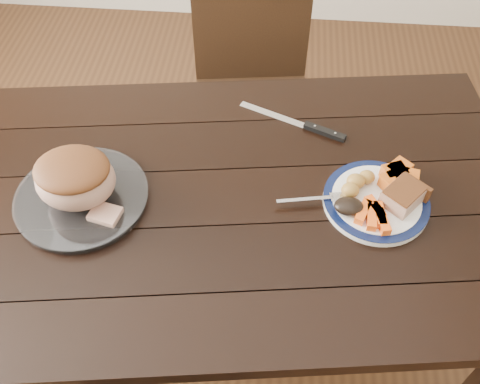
# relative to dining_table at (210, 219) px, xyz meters

# --- Properties ---
(ground) EXTENTS (4.00, 4.00, 0.00)m
(ground) POSITION_rel_dining_table_xyz_m (0.00, 0.00, -0.66)
(ground) COLOR #472B16
(ground) RESTS_ON ground
(dining_table) EXTENTS (1.71, 1.11, 0.75)m
(dining_table) POSITION_rel_dining_table_xyz_m (0.00, 0.00, 0.00)
(dining_table) COLOR black
(dining_table) RESTS_ON ground
(chair_far) EXTENTS (0.48, 0.48, 0.93)m
(chair_far) POSITION_rel_dining_table_xyz_m (0.06, 0.74, -0.13)
(chair_far) COLOR black
(chair_far) RESTS_ON ground
(dinner_plate) EXTENTS (0.26, 0.26, 0.02)m
(dinner_plate) POSITION_rel_dining_table_xyz_m (0.41, 0.01, 0.10)
(dinner_plate) COLOR white
(dinner_plate) RESTS_ON dining_table
(plate_rim) EXTENTS (0.26, 0.26, 0.02)m
(plate_rim) POSITION_rel_dining_table_xyz_m (0.41, 0.01, 0.11)
(plate_rim) COLOR #0A1336
(plate_rim) RESTS_ON dinner_plate
(serving_platter) EXTENTS (0.32, 0.32, 0.02)m
(serving_platter) POSITION_rel_dining_table_xyz_m (-0.31, -0.04, 0.10)
(serving_platter) COLOR white
(serving_platter) RESTS_ON dining_table
(pork_slice) EXTENTS (0.12, 0.12, 0.04)m
(pork_slice) POSITION_rel_dining_table_xyz_m (0.47, 0.01, 0.13)
(pork_slice) COLOR tan
(pork_slice) RESTS_ON dinner_plate
(roasted_potatoes) EXTENTS (0.09, 0.09, 0.04)m
(roasted_potatoes) POSITION_rel_dining_table_xyz_m (0.36, 0.04, 0.13)
(roasted_potatoes) COLOR gold
(roasted_potatoes) RESTS_ON dinner_plate
(carrot_batons) EXTENTS (0.08, 0.11, 0.02)m
(carrot_batons) POSITION_rel_dining_table_xyz_m (0.40, -0.04, 0.12)
(carrot_batons) COLOR #FF5E15
(carrot_batons) RESTS_ON dinner_plate
(pumpkin_wedges) EXTENTS (0.10, 0.11, 0.04)m
(pumpkin_wedges) POSITION_rel_dining_table_xyz_m (0.46, 0.07, 0.13)
(pumpkin_wedges) COLOR orange
(pumpkin_wedges) RESTS_ON dinner_plate
(dark_mushroom) EXTENTS (0.07, 0.05, 0.03)m
(dark_mushroom) POSITION_rel_dining_table_xyz_m (0.34, -0.03, 0.13)
(dark_mushroom) COLOR black
(dark_mushroom) RESTS_ON dinner_plate
(fork) EXTENTS (0.18, 0.05, 0.00)m
(fork) POSITION_rel_dining_table_xyz_m (0.27, 0.00, 0.11)
(fork) COLOR silver
(fork) RESTS_ON dinner_plate
(roast_joint) EXTENTS (0.19, 0.16, 0.12)m
(roast_joint) POSITION_rel_dining_table_xyz_m (-0.31, -0.04, 0.17)
(roast_joint) COLOR tan
(roast_joint) RESTS_ON serving_platter
(cut_slice) EXTENTS (0.08, 0.07, 0.02)m
(cut_slice) POSITION_rel_dining_table_xyz_m (-0.23, -0.10, 0.12)
(cut_slice) COLOR tan
(cut_slice) RESTS_ON serving_platter
(carving_knife) EXTENTS (0.30, 0.14, 0.01)m
(carving_knife) POSITION_rel_dining_table_xyz_m (0.25, 0.27, 0.10)
(carving_knife) COLOR silver
(carving_knife) RESTS_ON dining_table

